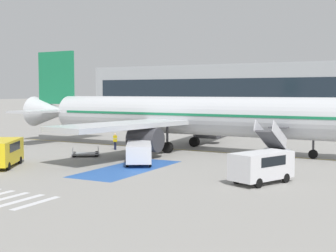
# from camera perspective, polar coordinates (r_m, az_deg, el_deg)

# --- Properties ---
(ground_plane) EXTENTS (600.00, 600.00, 0.00)m
(ground_plane) POSITION_cam_1_polar(r_m,az_deg,el_deg) (49.51, 1.01, -2.96)
(ground_plane) COLOR gray
(apron_leadline_yellow) EXTENTS (78.43, 2.72, 0.01)m
(apron_leadline_yellow) POSITION_cam_1_polar(r_m,az_deg,el_deg) (49.18, 3.38, -3.01)
(apron_leadline_yellow) COLOR gold
(apron_leadline_yellow) RESTS_ON ground_plane
(apron_stand_patch_blue) EXTENTS (4.19, 10.97, 0.01)m
(apron_stand_patch_blue) POSITION_cam_1_polar(r_m,az_deg,el_deg) (37.77, -4.88, -5.19)
(apron_stand_patch_blue) COLOR #2856A8
(apron_stand_patch_blue) RESTS_ON ground_plane
(apron_walkway_bar_2) EXTENTS (0.44, 3.60, 0.01)m
(apron_walkway_bar_2) POSITION_cam_1_polar(r_m,az_deg,el_deg) (28.88, -19.26, -8.33)
(apron_walkway_bar_2) COLOR silver
(apron_walkway_bar_2) RESTS_ON ground_plane
(apron_walkway_bar_3) EXTENTS (0.44, 3.60, 0.01)m
(apron_walkway_bar_3) POSITION_cam_1_polar(r_m,az_deg,el_deg) (28.03, -17.56, -8.67)
(apron_walkway_bar_3) COLOR silver
(apron_walkway_bar_3) RESTS_ON ground_plane
(apron_walkway_bar_4) EXTENTS (0.44, 3.60, 0.01)m
(apron_walkway_bar_4) POSITION_cam_1_polar(r_m,az_deg,el_deg) (27.21, -15.76, -9.02)
(apron_walkway_bar_4) COLOR silver
(apron_walkway_bar_4) RESTS_ON ground_plane
(airliner) EXTENTS (44.87, 32.46, 11.12)m
(airliner) POSITION_cam_1_polar(r_m,az_deg,el_deg) (49.13, 2.75, 1.25)
(airliner) COLOR silver
(airliner) RESTS_ON ground_plane
(boarding_stairs_forward) EXTENTS (2.35, 5.29, 3.84)m
(boarding_stairs_forward) POSITION_cam_1_polar(r_m,az_deg,el_deg) (41.38, 12.43, -3.11)
(boarding_stairs_forward) COLOR #ADB2BA
(boarding_stairs_forward) RESTS_ON ground_plane
(fuel_tanker) EXTENTS (3.42, 8.72, 3.51)m
(fuel_tanker) POSITION_cam_1_polar(r_m,az_deg,el_deg) (70.83, 5.77, 0.61)
(fuel_tanker) COLOR #38383D
(fuel_tanker) RESTS_ON ground_plane
(service_van_0) EXTENTS (4.51, 5.66, 1.76)m
(service_van_0) POSITION_cam_1_polar(r_m,az_deg,el_deg) (40.13, -3.56, -3.08)
(service_van_0) COLOR silver
(service_van_0) RESTS_ON ground_plane
(service_van_1) EXTENTS (3.68, 4.98, 2.11)m
(service_van_1) POSITION_cam_1_polar(r_m,az_deg,el_deg) (32.14, 11.33, -4.64)
(service_van_1) COLOR silver
(service_van_1) RESTS_ON ground_plane
(service_van_2) EXTENTS (4.44, 5.64, 2.22)m
(service_van_2) POSITION_cam_1_polar(r_m,az_deg,el_deg) (40.57, -19.52, -2.89)
(service_van_2) COLOR yellow
(service_van_2) RESTS_ON ground_plane
(baggage_cart) EXTENTS (2.98, 2.77, 0.87)m
(baggage_cart) POSITION_cam_1_polar(r_m,az_deg,el_deg) (45.34, -10.02, -3.35)
(baggage_cart) COLOR gray
(baggage_cart) RESTS_ON ground_plane
(ground_crew_0) EXTENTS (0.48, 0.34, 1.77)m
(ground_crew_0) POSITION_cam_1_polar(r_m,az_deg,el_deg) (49.98, -6.46, -1.74)
(ground_crew_0) COLOR #191E38
(ground_crew_0) RESTS_ON ground_plane
(ground_crew_1) EXTENTS (0.35, 0.48, 1.68)m
(ground_crew_1) POSITION_cam_1_polar(r_m,az_deg,el_deg) (48.06, -1.87, -2.02)
(ground_crew_1) COLOR black
(ground_crew_1) RESTS_ON ground_plane
(terminal_building) EXTENTS (123.31, 12.10, 13.06)m
(terminal_building) POSITION_cam_1_polar(r_m,az_deg,el_deg) (115.60, 18.61, 4.14)
(terminal_building) COLOR #9EA3A8
(terminal_building) RESTS_ON ground_plane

